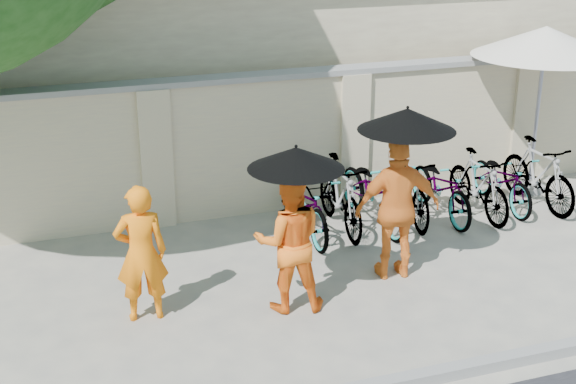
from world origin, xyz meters
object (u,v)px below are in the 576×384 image
object	(u,v)px
monk_center	(289,241)
patio_umbrella	(545,43)
monk_left	(141,253)
monk_right	(398,209)

from	to	relation	value
monk_center	patio_umbrella	size ratio (longest dim) A/B	0.63
monk_left	monk_right	bearing A→B (deg)	-175.71
monk_left	monk_center	distance (m)	1.64
monk_right	patio_umbrella	distance (m)	4.24
monk_right	patio_umbrella	bearing A→B (deg)	-141.30
monk_left	monk_center	world-z (taller)	monk_center
monk_left	monk_right	distance (m)	3.13
monk_center	patio_umbrella	bearing A→B (deg)	-141.48
patio_umbrella	monk_left	bearing A→B (deg)	-162.17
monk_left	patio_umbrella	bearing A→B (deg)	-158.66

